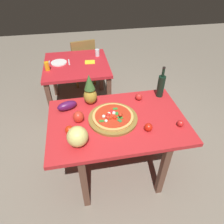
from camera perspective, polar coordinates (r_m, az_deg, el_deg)
name	(u,v)px	position (r m, az deg, el deg)	size (l,w,h in m)	color
ground_plane	(116,166)	(2.47, 1.21, -15.22)	(10.00, 10.00, 0.00)	gray
display_table	(117,126)	(1.97, 1.46, -4.13)	(1.30, 0.85, 0.75)	brown
background_table	(77,70)	(3.00, -9.93, 11.57)	(0.90, 0.90, 0.75)	brown
dining_chair	(83,60)	(3.67, -8.27, 14.50)	(0.47, 0.47, 0.85)	olive
pizza_board	(113,118)	(1.90, 0.28, -1.81)	(0.47, 0.47, 0.03)	olive
pizza	(113,116)	(1.88, 0.23, -1.20)	(0.39, 0.39, 0.06)	#E0A656
wine_bottle	(161,86)	(2.21, 13.73, 7.31)	(0.08, 0.08, 0.34)	black
pineapple_left	(90,91)	(2.04, -6.30, 5.92)	(0.14, 0.14, 0.33)	#AD8B30
melon	(78,137)	(1.65, -9.78, -6.90)	(0.17, 0.17, 0.17)	#DCD273
bell_pepper	(78,117)	(1.89, -9.52, -1.36)	(0.10, 0.10, 0.11)	red
eggplant	(67,106)	(2.05, -12.64, 1.76)	(0.20, 0.09, 0.09)	#4E1448
tomato_near_board	(69,130)	(1.79, -12.04, -4.97)	(0.08, 0.08, 0.08)	red
tomato_beside_pepper	(148,127)	(1.81, 10.33, -4.27)	(0.07, 0.07, 0.07)	red
tomato_at_corner	(139,97)	(2.16, 7.64, 4.32)	(0.07, 0.07, 0.07)	red
tomato_by_bottle	(181,123)	(1.93, 18.90, -3.08)	(0.06, 0.06, 0.06)	red
drinking_glass_juice	(47,66)	(2.84, -17.99, 12.28)	(0.06, 0.06, 0.11)	orange
drinking_glass_water	(98,53)	(3.13, -4.11, 16.49)	(0.06, 0.06, 0.10)	silver
dinner_plate	(59,63)	(3.00, -14.86, 13.41)	(0.22, 0.22, 0.02)	white
fork_utensil	(49,64)	(3.02, -17.54, 12.95)	(0.02, 0.18, 0.01)	silver
knife_utensil	(69,62)	(3.00, -12.13, 13.70)	(0.02, 0.18, 0.01)	silver
napkin_folded	(90,62)	(2.95, -6.31, 13.93)	(0.14, 0.12, 0.01)	yellow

